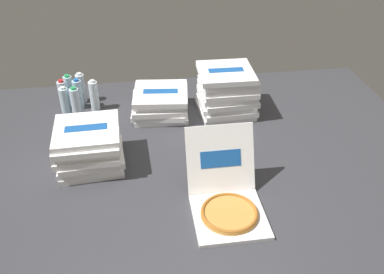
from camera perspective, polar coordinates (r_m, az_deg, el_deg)
The scene contains 12 objects.
ground_plane at distance 2.63m, azimuth -0.73°, elevation -4.00°, with size 3.20×2.40×0.02m, color #38383D.
open_pizza_box at distance 2.30m, azimuth 4.60°, elevation -8.07°, with size 0.37×0.53×0.36m.
pizza_stack_right_far at distance 3.10m, azimuth -4.21°, elevation 4.58°, with size 0.44×0.44×0.19m.
pizza_stack_left_near at distance 2.63m, azimuth -13.45°, elevation -1.27°, with size 0.41×0.41×0.26m.
pizza_stack_right_mid at distance 3.10m, azimuth 4.61°, elevation 6.07°, with size 0.41×0.40×0.33m.
water_bottle_0 at distance 3.28m, azimuth -16.63°, elevation 5.30°, with size 0.06×0.06×0.23m.
water_bottle_1 at distance 3.22m, azimuth -12.79°, elevation 5.36°, with size 0.06×0.06×0.23m.
water_bottle_2 at distance 3.35m, azimuth -14.42°, elevation 6.28°, with size 0.06×0.06×0.23m.
water_bottle_3 at distance 3.27m, azimuth -14.78°, elevation 5.47°, with size 0.06×0.06×0.23m.
water_bottle_4 at distance 3.16m, azimuth -15.11°, elevation 4.36°, with size 0.06×0.06×0.23m.
water_bottle_5 at distance 3.35m, azimuth -15.89°, elevation 5.99°, with size 0.06×0.06×0.23m.
water_bottle_6 at distance 3.18m, azimuth -16.40°, elevation 4.40°, with size 0.06×0.06×0.23m.
Camera 1 is at (-0.27, -2.06, 1.60)m, focal length 40.42 mm.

